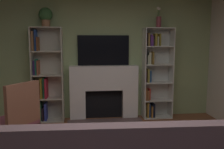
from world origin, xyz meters
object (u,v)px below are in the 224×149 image
fireplace (104,91)px  vase_with_flowers (159,20)px  potted_plant (46,16)px  tv (103,50)px  bookshelf_left (45,79)px  bookshelf_right (154,74)px  armchair (15,120)px

fireplace → vase_with_flowers: 1.87m
potted_plant → vase_with_flowers: vase_with_flowers is taller
tv → vase_with_flowers: size_ratio=2.53×
tv → bookshelf_left: bearing=-175.9°
bookshelf_right → armchair: size_ratio=1.79×
bookshelf_right → potted_plant: bearing=-179.2°
potted_plant → armchair: size_ratio=0.35×
tv → bookshelf_right: bookshelf_right is taller
tv → armchair: bearing=-130.8°
bookshelf_right → fireplace: bearing=-179.8°
bookshelf_left → bookshelf_right: bearing=-0.1°
potted_plant → fireplace: bearing=1.3°
bookshelf_right → armchair: bearing=-148.2°
tv → bookshelf_right: bearing=-4.8°
fireplace → bookshelf_left: size_ratio=0.79×
bookshelf_left → potted_plant: (0.07, -0.03, 1.27)m
tv → vase_with_flowers: 1.32m
fireplace → potted_plant: 1.91m
bookshelf_left → armchair: 1.59m
fireplace → bookshelf_left: bearing=179.7°
fireplace → armchair: size_ratio=1.42×
bookshelf_right → potted_plant: (-2.22, -0.03, 1.19)m
fireplace → vase_with_flowers: (1.15, -0.03, 1.48)m
fireplace → vase_with_flowers: size_ratio=3.58×
tv → potted_plant: size_ratio=2.85×
bookshelf_left → fireplace: bearing=-0.3°
bookshelf_right → potted_plant: 2.52m
fireplace → potted_plant: (-1.15, -0.03, 1.53)m
fireplace → bookshelf_left: (-1.22, 0.01, 0.27)m
fireplace → potted_plant: potted_plant is taller
fireplace → potted_plant: bearing=-178.7°
fireplace → bookshelf_left: 1.25m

